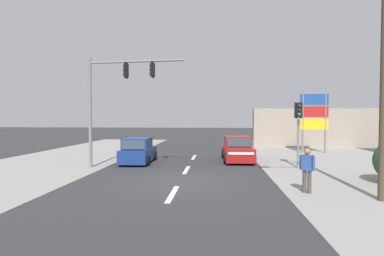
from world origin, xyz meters
TOP-DOWN VIEW (x-y plane):
  - ground_plane at (0.00, 0.00)m, footprint 140.00×140.00m
  - lane_dash_near at (0.00, -2.00)m, footprint 0.20×2.40m
  - lane_dash_mid at (0.00, 3.00)m, footprint 0.20×2.40m
  - lane_dash_far at (0.00, 8.00)m, footprint 0.20×2.40m
  - kerb_right_verge at (9.00, 2.00)m, footprint 10.00×44.00m
  - kerb_left_verge at (-8.50, 4.00)m, footprint 8.00×40.00m
  - utility_pole_foreground_right at (6.83, -2.38)m, footprint 3.78×0.32m
  - traffic_signal_mast at (-4.01, 3.13)m, footprint 5.28×0.60m
  - pedestal_signal_right_kerb at (5.95, 3.94)m, footprint 0.44×0.29m
  - shopping_plaza_sign at (9.07, 11.25)m, footprint 2.10×0.16m
  - shopfront_wall_far at (11.00, 16.00)m, footprint 12.00×1.00m
  - hatchback_oncoming_mid at (-3.16, 5.16)m, footprint 1.86×3.68m
  - sedan_crossing_left at (2.89, 6.57)m, footprint 1.98×4.28m
  - pedestrian_at_kerb at (4.82, -1.54)m, footprint 0.46×0.40m

SIDE VIEW (x-z plane):
  - ground_plane at x=0.00m, z-range 0.00..0.00m
  - lane_dash_near at x=0.00m, z-range 0.00..0.01m
  - lane_dash_mid at x=0.00m, z-range 0.00..0.01m
  - lane_dash_far at x=0.00m, z-range 0.00..0.01m
  - kerb_right_verge at x=9.00m, z-range 0.00..0.02m
  - kerb_left_verge at x=-8.50m, z-range 0.00..0.02m
  - hatchback_oncoming_mid at x=-3.16m, z-range -0.06..1.47m
  - sedan_crossing_left at x=2.89m, z-range -0.08..1.48m
  - pedestrian_at_kerb at x=4.82m, z-range 0.11..1.74m
  - shopfront_wall_far at x=11.00m, z-range 0.00..3.60m
  - pedestal_signal_right_kerb at x=5.95m, z-range 0.64..4.20m
  - shopping_plaza_sign at x=9.07m, z-range 0.68..5.28m
  - traffic_signal_mast at x=-4.01m, z-range 1.15..7.15m
  - utility_pole_foreground_right at x=6.83m, z-range 0.36..9.96m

